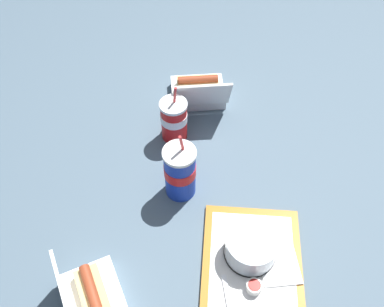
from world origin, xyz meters
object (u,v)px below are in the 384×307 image
ketchup_cup (254,287)px  clamshell_hotdog_right (198,91)px  plastic_fork (227,296)px  soda_cup_center (180,171)px  cake_container (251,247)px  soda_cup_front (174,119)px  clamshell_hotdog_front (92,302)px  food_tray (252,270)px

ketchup_cup → clamshell_hotdog_right: (0.69, 0.11, 0.01)m
plastic_fork → soda_cup_center: bearing=13.0°
cake_container → soda_cup_front: size_ratio=0.67×
cake_container → clamshell_hotdog_right: (0.60, 0.11, -0.01)m
clamshell_hotdog_right → soda_cup_center: size_ratio=0.90×
ketchup_cup → soda_cup_center: bearing=29.9°
cake_container → plastic_fork: 0.14m
ketchup_cup → soda_cup_center: size_ratio=0.17×
ketchup_cup → clamshell_hotdog_front: clamshell_hotdog_front is taller
cake_container → clamshell_hotdog_front: clamshell_hotdog_front is taller
clamshell_hotdog_front → food_tray: bearing=-78.4°
clamshell_hotdog_right → soda_cup_center: (-0.38, 0.07, 0.05)m
cake_container → soda_cup_front: 0.47m
ketchup_cup → soda_cup_front: soda_cup_front is taller
cake_container → clamshell_hotdog_front: 0.42m
cake_container → clamshell_hotdog_front: (-0.13, 0.40, -0.01)m
cake_container → soda_cup_center: 0.28m
plastic_fork → soda_cup_front: bearing=7.5°
clamshell_hotdog_right → plastic_fork: bearing=-176.3°
ketchup_cup → soda_cup_front: bearing=20.4°
clamshell_hotdog_right → soda_cup_front: bearing=153.6°
ketchup_cup → clamshell_hotdog_right: 0.70m
food_tray → ketchup_cup: (-0.05, 0.00, 0.02)m
soda_cup_front → soda_cup_center: soda_cup_center is taller
clamshell_hotdog_right → clamshell_hotdog_front: 0.78m
plastic_fork → clamshell_hotdog_front: (-0.01, 0.33, 0.03)m
ketchup_cup → soda_cup_center: 0.37m
ketchup_cup → clamshell_hotdog_front: 0.40m
cake_container → clamshell_hotdog_right: 0.61m
clamshell_hotdog_front → soda_cup_front: (0.56, -0.20, 0.04)m
food_tray → clamshell_hotdog_right: 0.65m
clamshell_hotdog_front → plastic_fork: bearing=-87.7°
soda_cup_front → soda_cup_center: bearing=-175.5°
food_tray → plastic_fork: plastic_fork is taller
clamshell_hotdog_right → soda_cup_center: soda_cup_center is taller
cake_container → clamshell_hotdog_front: bearing=107.8°
food_tray → cake_container: 0.06m
soda_cup_front → soda_cup_center: 0.22m
plastic_fork → food_tray: bearing=-51.6°
soda_cup_center → soda_cup_front: bearing=4.5°
plastic_fork → soda_cup_front: (0.54, 0.13, 0.06)m
plastic_fork → clamshell_hotdog_right: bearing=-2.2°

